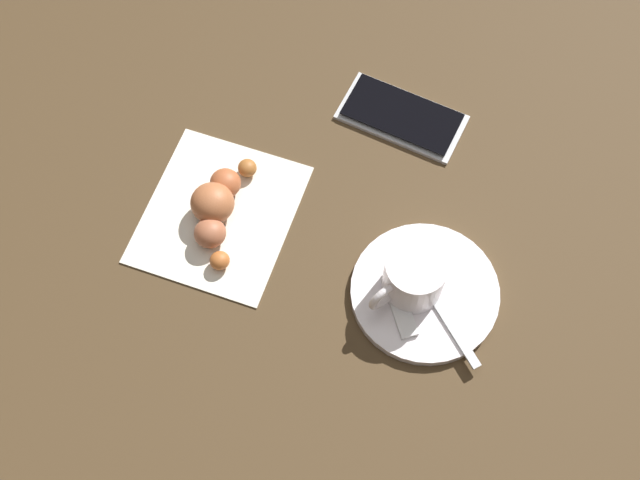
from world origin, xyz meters
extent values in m
plane|color=#47341F|center=(0.00, 0.00, 0.00)|extent=(1.80, 1.80, 0.00)
cylinder|color=white|center=(-0.10, 0.01, 0.01)|extent=(0.15, 0.15, 0.01)
cylinder|color=white|center=(-0.08, 0.01, 0.04)|extent=(0.06, 0.06, 0.05)
cylinder|color=black|center=(-0.08, 0.01, 0.05)|extent=(0.05, 0.05, 0.00)
torus|color=white|center=(-0.06, 0.04, 0.04)|extent=(0.03, 0.03, 0.04)
cube|color=silver|center=(-0.12, 0.03, 0.01)|extent=(0.09, 0.08, 0.00)
ellipsoid|color=silver|center=(-0.07, -0.02, 0.01)|extent=(0.03, 0.03, 0.01)
cube|color=white|center=(-0.08, 0.03, 0.01)|extent=(0.05, 0.06, 0.01)
cube|color=white|center=(0.13, 0.00, 0.00)|extent=(0.16, 0.18, 0.00)
ellipsoid|color=#A4602B|center=(0.12, -0.06, 0.01)|extent=(0.03, 0.03, 0.02)
ellipsoid|color=#AE5832|center=(0.14, -0.03, 0.02)|extent=(0.04, 0.04, 0.03)
ellipsoid|color=#AF643B|center=(0.14, 0.00, 0.02)|extent=(0.05, 0.05, 0.04)
ellipsoid|color=#A55E3E|center=(0.13, 0.03, 0.02)|extent=(0.05, 0.04, 0.03)
ellipsoid|color=#B6612C|center=(0.11, 0.05, 0.01)|extent=(0.03, 0.03, 0.02)
cube|color=#B8BABE|center=(-0.01, -0.18, 0.00)|extent=(0.14, 0.08, 0.01)
cube|color=black|center=(-0.01, -0.18, 0.01)|extent=(0.13, 0.07, 0.00)
camera|label=1|loc=(-0.10, 0.32, 0.76)|focal=45.41mm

